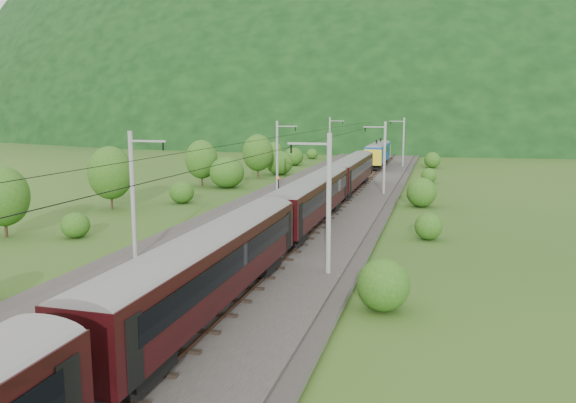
# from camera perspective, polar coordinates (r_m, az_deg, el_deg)

# --- Properties ---
(ground) EXTENTS (600.00, 600.00, 0.00)m
(ground) POSITION_cam_1_polar(r_m,az_deg,el_deg) (34.41, -6.19, -6.91)
(ground) COLOR #244B17
(ground) RESTS_ON ground
(railbed) EXTENTS (14.00, 220.00, 0.30)m
(railbed) POSITION_cam_1_polar(r_m,az_deg,el_deg) (43.54, -1.40, -3.20)
(railbed) COLOR #38332D
(railbed) RESTS_ON ground
(track_left) EXTENTS (2.40, 220.00, 0.27)m
(track_left) POSITION_cam_1_polar(r_m,az_deg,el_deg) (44.22, -4.38, -2.74)
(track_left) COLOR #553424
(track_left) RESTS_ON railbed
(track_right) EXTENTS (2.40, 220.00, 0.27)m
(track_right) POSITION_cam_1_polar(r_m,az_deg,el_deg) (42.88, 1.68, -3.10)
(track_right) COLOR #553424
(track_right) RESTS_ON railbed
(catenary_left) EXTENTS (2.54, 192.28, 8.00)m
(catenary_left) POSITION_cam_1_polar(r_m,az_deg,el_deg) (65.54, -1.05, 4.86)
(catenary_left) COLOR gray
(catenary_left) RESTS_ON railbed
(catenary_right) EXTENTS (2.54, 192.28, 8.00)m
(catenary_right) POSITION_cam_1_polar(r_m,az_deg,el_deg) (63.22, 9.70, 4.57)
(catenary_right) COLOR gray
(catenary_right) RESTS_ON railbed
(overhead_wires) EXTENTS (4.83, 198.00, 0.03)m
(overhead_wires) POSITION_cam_1_polar(r_m,az_deg,el_deg) (42.58, -1.43, 5.97)
(overhead_wires) COLOR black
(overhead_wires) RESTS_ON ground
(mountain_main) EXTENTS (504.00, 360.00, 244.00)m
(mountain_main) POSITION_cam_1_polar(r_m,az_deg,el_deg) (291.14, 12.91, 7.20)
(mountain_main) COLOR black
(mountain_main) RESTS_ON ground
(mountain_ridge) EXTENTS (336.00, 280.00, 132.00)m
(mountain_ridge) POSITION_cam_1_polar(r_m,az_deg,el_deg) (356.29, -6.63, 7.71)
(mountain_ridge) COLOR black
(mountain_ridge) RESTS_ON ground
(train) EXTENTS (2.65, 107.74, 4.59)m
(train) POSITION_cam_1_polar(r_m,az_deg,el_deg) (44.81, 2.46, 1.10)
(train) COLOR black
(train) RESTS_ON ground
(hazard_post_near) EXTENTS (0.17, 0.17, 1.55)m
(hazard_post_near) POSITION_cam_1_polar(r_m,az_deg,el_deg) (87.77, 6.71, 3.69)
(hazard_post_near) COLOR red
(hazard_post_near) RESTS_ON railbed
(hazard_post_far) EXTENTS (0.17, 0.17, 1.55)m
(hazard_post_far) POSITION_cam_1_polar(r_m,az_deg,el_deg) (100.61, 8.66, 4.36)
(hazard_post_far) COLOR red
(hazard_post_far) RESTS_ON railbed
(signal) EXTENTS (0.22, 0.22, 1.96)m
(signal) POSITION_cam_1_polar(r_m,az_deg,el_deg) (61.82, -0.98, 1.75)
(signal) COLOR black
(signal) RESTS_ON railbed
(vegetation_left) EXTENTS (13.02, 142.63, 6.18)m
(vegetation_left) POSITION_cam_1_polar(r_m,az_deg,el_deg) (53.50, -15.73, 1.51)
(vegetation_left) COLOR #225516
(vegetation_left) RESTS_ON ground
(vegetation_right) EXTENTS (6.89, 105.93, 3.07)m
(vegetation_right) POSITION_cam_1_polar(r_m,az_deg,el_deg) (31.41, 13.97, -6.20)
(vegetation_right) COLOR #225516
(vegetation_right) RESTS_ON ground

